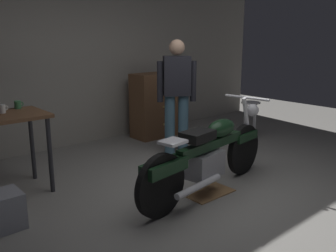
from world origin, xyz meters
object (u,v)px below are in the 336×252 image
Objects in this scene: shop_stool at (250,110)px; mug_green_speckled at (18,105)px; wooden_dresser at (155,105)px; mug_white_ceramic at (2,109)px; motorcycle at (209,154)px; person_standing at (177,92)px.

shop_stool is 3.68m from mug_green_speckled.
shop_stool is at bearing -47.70° from wooden_dresser.
shop_stool is 3.88m from mug_white_ceramic.
shop_stool is at bearing 18.41° from motorcycle.
motorcycle is 20.50× the size of mug_green_speckled.
person_standing is at bearing 171.70° from shop_stool.
mug_white_ceramic is at bearing 130.16° from motorcycle.
motorcycle is 3.41× the size of shop_stool.
wooden_dresser is at bearing 57.05° from motorcycle.
motorcycle is 1.51m from person_standing.
mug_white_ceramic is at bearing -146.83° from mug_green_speckled.
shop_stool is 0.58× the size of wooden_dresser.
shop_stool is (1.48, -0.22, -0.43)m from person_standing.
shop_stool is at bearing -154.58° from person_standing.
person_standing is at bearing -5.84° from mug_white_ceramic.
person_standing reaches higher than wooden_dresser.
shop_stool is at bearing -6.80° from mug_white_ceramic.
wooden_dresser reaches higher than shop_stool.
motorcycle is at bearing -42.04° from mug_white_ceramic.
mug_green_speckled is at bearing 23.49° from person_standing.
person_standing is 2.61× the size of shop_stool.
mug_white_ceramic reaches higher than shop_stool.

